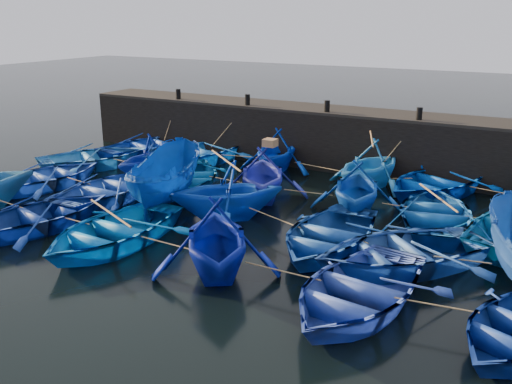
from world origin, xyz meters
The scene contains 31 objects.
ground centered at (0.00, 0.00, 0.00)m, with size 120.00×120.00×0.00m, color black.
quay_wall centered at (0.00, 10.50, 1.25)m, with size 26.00×2.50×2.50m, color black.
quay_top centered at (0.00, 10.50, 2.56)m, with size 26.00×2.50×0.12m, color black.
bollard_0 centered at (-8.00, 9.60, 2.87)m, with size 0.24×0.24×0.50m, color black.
bollard_1 centered at (-4.00, 9.60, 2.87)m, with size 0.24×0.24×0.50m, color black.
bollard_2 centered at (0.00, 9.60, 2.87)m, with size 0.24×0.24×0.50m, color black.
bollard_3 centered at (4.00, 9.60, 2.87)m, with size 0.24×0.24×0.50m, color black.
boat_0 centered at (-8.58, 7.84, 0.53)m, with size 3.66×5.12×1.06m, color navy.
boat_1 centered at (-5.65, 7.73, 0.56)m, with size 3.84×5.37×1.11m, color blue.
boat_2 centered at (-1.76, 8.20, 0.97)m, with size 3.18×3.69×1.94m, color #002AA7.
boat_3 centered at (2.66, 7.75, 1.01)m, with size 3.32×3.85×2.03m, color blue.
boat_4 centered at (5.17, 8.17, 0.55)m, with size 3.79×5.29×1.10m, color #0038A5.
boat_6 centered at (-9.29, 4.87, 0.52)m, with size 3.55×4.97×1.03m, color blue.
boat_7 centered at (-5.57, 4.60, 1.01)m, with size 3.30×3.83×2.02m, color navy.
boat_8 centered at (-3.77, 4.53, 0.46)m, with size 3.20×4.47×0.93m, color #0862B7.
boat_9 centered at (-0.38, 4.40, 1.05)m, with size 3.44×3.99×2.10m, color #242DA6.
boat_10 centered at (3.25, 4.60, 1.00)m, with size 3.29×3.82×2.01m, color #093D98.
boat_11 centered at (5.96, 4.60, 0.51)m, with size 3.52×4.92×1.02m, color navy.
boat_13 centered at (-8.71, 1.71, 0.47)m, with size 3.27×4.57×0.95m, color #1C4092.
boat_14 centered at (-5.29, 1.41, 0.50)m, with size 3.46×4.84×1.00m, color #1D429A.
boat_15 centered at (-3.14, 2.06, 1.02)m, with size 1.99×5.28×2.04m, color navy.
boat_16 centered at (-0.47, 1.97, 1.02)m, with size 3.35×3.89×2.05m, color blue.
boat_17 centered at (3.59, 1.10, 0.51)m, with size 3.53×4.93×1.02m, color navy.
boat_18 centered at (5.79, 0.91, 0.53)m, with size 3.69×5.15×1.07m, color #2854A7.
boat_21 centered at (-5.25, -1.70, 0.50)m, with size 3.42×4.78×0.99m, color navy.
boat_22 centered at (-2.22, -1.76, 0.53)m, with size 3.62×5.06×1.05m, color #055BBB.
boat_23 centered at (1.59, -1.86, 1.06)m, with size 3.47×4.02×2.12m, color #01117F.
boat_24 centered at (5.52, -1.89, 0.53)m, with size 3.63×5.07×1.05m, color #2842A5.
wooden_crate centered at (-0.08, 4.40, 2.24)m, with size 0.46×0.44×0.28m, color olive.
mooring_ropes centered at (0.24, 5.02, 0.87)m, with size 17.87×11.43×2.10m.
loose_oars centered at (1.48, 3.14, 1.57)m, with size 10.43×11.59×1.09m.
Camera 1 is at (9.31, -13.61, 6.73)m, focal length 40.00 mm.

